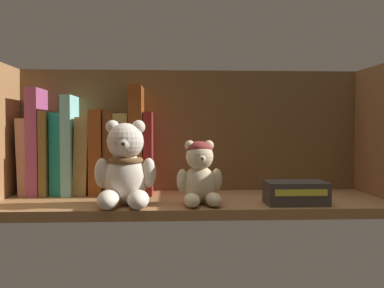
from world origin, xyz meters
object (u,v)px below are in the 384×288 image
Objects in this scene: book_5 at (85,155)px; book_8 at (123,154)px; book_7 at (110,152)px; book_9 at (137,140)px; book_2 at (50,153)px; book_3 at (60,153)px; book_1 at (39,142)px; book_0 at (28,156)px; small_product_box at (296,193)px; teddy_bear_smaller at (200,174)px; book_6 at (98,152)px; teddy_bear_larger at (125,169)px; book_4 at (72,145)px; book_10 at (149,153)px.

book_8 is (8.80, 0.00, 0.41)cm from book_5.
book_9 is (6.17, 0.00, 2.78)cm from book_7.
book_2 and book_7 have the same top height.
book_3 is 11.39cm from book_7.
book_3 is at bearing 0.00° from book_2.
book_1 is at bearing 180.00° from book_8.
small_product_box is (57.32, -16.32, -6.32)cm from book_0.
teddy_bear_smaller is at bearing -38.95° from book_7.
book_0 is 0.93× the size of book_3.
book_1 is 57.91cm from small_product_box.
book_6 is 9.29cm from book_9.
book_6 is (11.02, 0.00, 0.21)cm from book_2.
book_9 is (22.31, 0.00, 0.27)cm from book_1.
book_7 is 17.17cm from teddy_bear_larger.
book_0 is 10.32cm from book_4.
book_5 is at bearing 180.00° from book_9.
book_4 is 8.91cm from book_7.
book_7 is 1.49× the size of teddy_bear_smaller.
small_product_box is (49.97, -16.32, -6.94)cm from book_3.
book_5 is at bearing 0.00° from book_0.
book_10 is at bearing 0.00° from book_8.
book_6 is at bearing 158.45° from small_product_box.
book_9 is (17.56, 0.00, 2.98)cm from book_3.
book_6 is 2.75cm from book_7.
book_4 is 21.70cm from teddy_bear_larger.
book_8 is (21.63, 0.00, 0.55)cm from book_0.
book_10 is 34.67cm from small_product_box.
book_5 is at bearing 0.00° from book_2.
book_3 is at bearing 152.93° from teddy_bear_smaller.
book_5 is 0.96× the size of book_8.
book_0 is 0.70× the size of book_9.
book_6 is at bearing 180.00° from book_10.
book_7 reaches higher than book_8.
book_2 reaches higher than small_product_box.
book_3 is 17.81cm from book_9.
book_7 is at bearing 141.05° from teddy_bear_smaller.
teddy_bear_larger is at bearing -82.36° from book_8.
book_10 is at bearing 0.00° from book_7.
book_10 is (5.93, 0.00, 0.19)cm from book_8.
book_4 is 17.65cm from book_10.
book_9 is 3.90cm from book_10.
small_product_box is (41.33, -16.32, -7.32)cm from book_6.
book_5 is at bearing 180.00° from book_7.
book_5 is at bearing 0.00° from book_3.
teddy_bear_smaller is (22.33, -15.83, -3.57)cm from book_6.
book_6 reaches higher than book_10.
teddy_bear_larger is (21.21, -16.25, -4.81)cm from book_1.
teddy_bear_larger is at bearing 179.87° from small_product_box.
book_5 is (12.83, 0.00, 0.14)cm from book_0.
book_3 is at bearing 180.00° from book_4.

